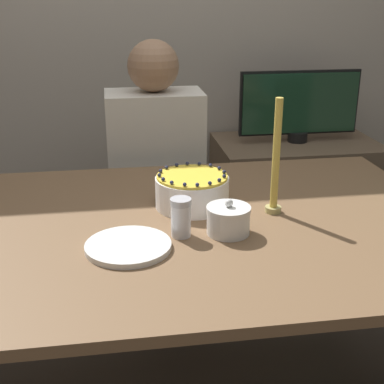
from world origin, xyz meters
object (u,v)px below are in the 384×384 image
at_px(candle, 276,166).
at_px(person_man_blue_shirt, 157,198).
at_px(sugar_shaker, 181,217).
at_px(sugar_bowl, 228,220).
at_px(tv_monitor, 300,105).
at_px(cake, 192,191).

relative_size(candle, person_man_blue_shirt, 0.30).
bearing_deg(candle, sugar_shaker, -157.75).
relative_size(sugar_bowl, sugar_shaker, 1.12).
bearing_deg(sugar_bowl, candle, 36.79).
bearing_deg(tv_monitor, sugar_bowl, -117.59).
xyz_separation_m(sugar_bowl, candle, (0.17, 0.13, 0.11)).
bearing_deg(cake, person_man_blue_shirt, 95.68).
bearing_deg(cake, candle, -19.55).
xyz_separation_m(sugar_shaker, person_man_blue_shirt, (0.00, 0.83, -0.27)).
relative_size(sugar_bowl, person_man_blue_shirt, 0.10).
relative_size(cake, tv_monitor, 0.38).
xyz_separation_m(person_man_blue_shirt, tv_monitor, (0.76, 0.36, 0.32)).
distance_m(cake, sugar_bowl, 0.22).
bearing_deg(candle, sugar_bowl, -143.21).
height_order(person_man_blue_shirt, tv_monitor, person_man_blue_shirt).
distance_m(cake, sugar_shaker, 0.22).
bearing_deg(sugar_shaker, candle, 22.25).
height_order(sugar_bowl, tv_monitor, tv_monitor).
relative_size(sugar_shaker, candle, 0.31).
bearing_deg(person_man_blue_shirt, cake, 95.68).
bearing_deg(sugar_bowl, sugar_shaker, 178.81).
xyz_separation_m(sugar_shaker, candle, (0.30, 0.12, 0.09)).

